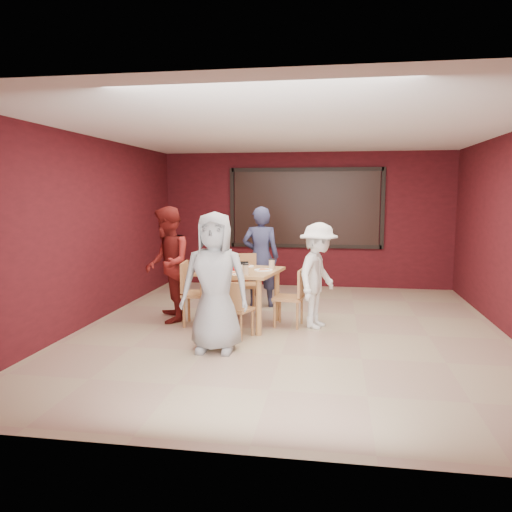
% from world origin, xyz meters
% --- Properties ---
extents(floor, '(7.00, 7.00, 0.00)m').
position_xyz_m(floor, '(0.00, 0.00, 0.00)').
color(floor, tan).
rests_on(floor, ground).
extents(window_blinds, '(3.00, 0.02, 1.50)m').
position_xyz_m(window_blinds, '(0.00, 3.45, 1.65)').
color(window_blinds, black).
extents(dining_table, '(1.23, 1.23, 0.99)m').
position_xyz_m(dining_table, '(-0.74, 0.15, 0.73)').
color(dining_table, '#B16E48').
rests_on(dining_table, floor).
extents(chair_front, '(0.49, 0.49, 0.79)m').
position_xyz_m(chair_front, '(-0.70, -0.53, 0.44)').
color(chair_front, '#C67D4D').
rests_on(chair_front, floor).
extents(chair_back, '(0.58, 0.58, 0.97)m').
position_xyz_m(chair_back, '(-0.85, 0.90, 0.55)').
color(chair_back, '#C67D4D').
rests_on(chair_back, floor).
extents(chair_left, '(0.50, 0.50, 0.95)m').
position_xyz_m(chair_left, '(-1.45, 0.07, 0.54)').
color(chair_left, '#C67D4D').
rests_on(chair_left, floor).
extents(chair_right, '(0.46, 0.46, 0.86)m').
position_xyz_m(chair_right, '(0.03, 0.21, 0.49)').
color(chair_right, '#C67D4D').
rests_on(chair_right, floor).
extents(diner_front, '(0.86, 0.56, 1.74)m').
position_xyz_m(diner_front, '(-0.83, -1.09, 0.87)').
color(diner_front, '#9B9B9B').
rests_on(diner_front, floor).
extents(diner_back, '(0.67, 0.47, 1.73)m').
position_xyz_m(diner_back, '(-0.64, 1.44, 0.87)').
color(diner_back, '#313558').
rests_on(diner_back, floor).
extents(diner_left, '(0.92, 1.03, 1.76)m').
position_xyz_m(diner_left, '(-1.90, 0.23, 0.88)').
color(diner_left, maroon).
rests_on(diner_left, floor).
extents(diner_right, '(0.86, 1.12, 1.54)m').
position_xyz_m(diner_right, '(0.39, 0.22, 0.77)').
color(diner_right, white).
rests_on(diner_right, floor).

